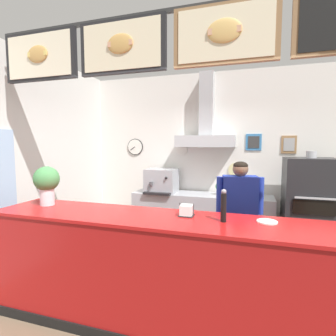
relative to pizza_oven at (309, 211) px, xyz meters
name	(u,v)px	position (x,y,z in m)	size (l,w,h in m)	color
ground_plane	(175,305)	(-1.60, -1.62, -0.79)	(5.43, 5.43, 0.00)	brown
back_wall_assembly	(206,151)	(-1.60, 0.43, 0.86)	(4.52, 2.52, 3.06)	gray
left_wall_with_window	(8,163)	(-3.86, -1.63, 0.74)	(0.15, 4.43, 3.06)	silver
service_counter	(164,273)	(-1.60, -1.99, -0.24)	(3.54, 0.68, 1.09)	maroon
back_prep_counter	(201,220)	(-1.65, 0.20, -0.34)	(2.39, 0.55, 0.90)	#A3A5AD
pizza_oven	(309,211)	(0.00, 0.00, 0.00)	(0.71, 0.67, 1.67)	#232326
shop_worker	(239,219)	(-0.96, -0.96, 0.05)	(0.56, 0.29, 1.56)	#232328
espresso_machine	(162,181)	(-2.36, 0.17, 0.32)	(0.54, 0.54, 0.42)	#A3A5AD
potted_basil	(220,188)	(-1.33, 0.22, 0.23)	(0.15, 0.15, 0.21)	beige
potted_thyme	(249,189)	(-0.85, 0.16, 0.25)	(0.22, 0.22, 0.24)	beige
basil_vase	(47,183)	(-3.01, -1.91, 0.55)	(0.28, 0.28, 0.43)	silver
pepper_grinder	(224,206)	(-1.06, -1.97, 0.45)	(0.05, 0.05, 0.29)	black
napkin_holder	(187,211)	(-1.41, -1.88, 0.35)	(0.14, 0.13, 0.12)	#262628
condiment_plate	(267,222)	(-0.69, -1.87, 0.31)	(0.18, 0.18, 0.01)	white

